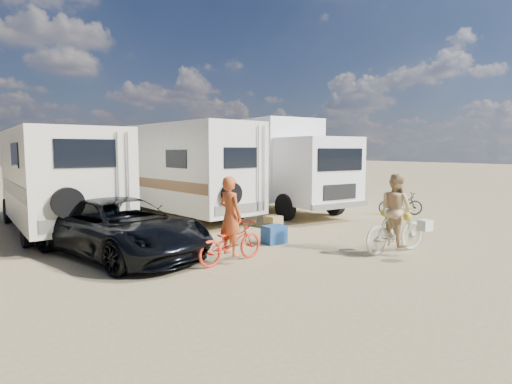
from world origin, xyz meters
TOP-DOWN VIEW (x-y plane):
  - ground at (0.00, 0.00)m, footprint 140.00×140.00m
  - rv_main at (-0.41, 7.43)m, footprint 3.26×7.61m
  - rv_left at (-4.57, 7.07)m, footprint 2.82×7.39m
  - box_truck at (3.51, 6.60)m, footprint 2.82×7.49m
  - dark_suv at (-3.89, 2.63)m, footprint 3.50×5.23m
  - bike_man at (-2.07, 0.71)m, footprint 1.81×0.90m
  - bike_woman at (1.65, -0.70)m, footprint 1.89×0.69m
  - rider_man at (-2.07, 0.71)m, footprint 0.51×0.69m
  - rider_woman at (1.65, -0.70)m, footprint 0.72×0.89m
  - bike_parked at (6.71, 3.02)m, footprint 1.66×1.44m
  - cooler at (-0.15, 1.73)m, footprint 0.61×0.45m
  - crate at (1.20, 3.63)m, footprint 0.52×0.52m

SIDE VIEW (x-z plane):
  - ground at x=0.00m, z-range 0.00..0.00m
  - crate at x=1.20m, z-range 0.00..0.36m
  - cooler at x=-0.15m, z-range 0.00..0.47m
  - bike_parked at x=6.71m, z-range 0.00..0.86m
  - bike_man at x=-2.07m, z-range 0.00..0.91m
  - bike_woman at x=1.65m, z-range 0.00..1.11m
  - dark_suv at x=-3.89m, z-range 0.00..1.33m
  - rider_man at x=-2.07m, z-range 0.00..1.71m
  - rider_woman at x=1.65m, z-range 0.00..1.72m
  - rv_left at x=-4.57m, z-range 0.00..3.03m
  - rv_main at x=-0.41m, z-range 0.00..3.35m
  - box_truck at x=3.51m, z-range 0.00..3.67m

